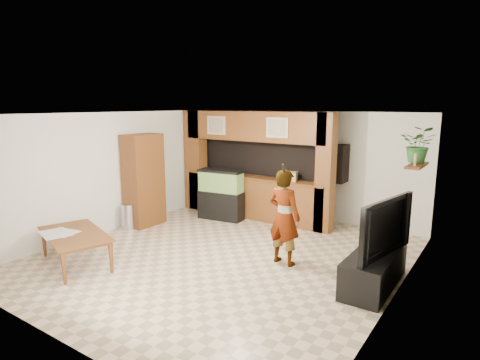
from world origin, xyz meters
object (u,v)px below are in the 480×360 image
Objects in this scene: television at (377,225)px; pantry_cabinet at (144,180)px; person at (284,217)px; dining_table at (74,249)px; aquarium at (221,195)px.

pantry_cabinet is at bearing 98.41° from television.
person is 1.05× the size of dining_table.
person is at bearing 54.37° from dining_table.
pantry_cabinet reaches higher than aquarium.
pantry_cabinet is 5.36m from television.
person is (3.77, -0.26, -0.21)m from pantry_cabinet.
aquarium is 0.81× the size of television.
person is at bearing 100.84° from television.
pantry_cabinet is at bearing 127.45° from dining_table.
dining_table is (-4.57, -2.09, -0.69)m from television.
dining_table is at bearing -71.76° from pantry_cabinet.
aquarium is 3.75m from dining_table.
television is 1.58m from person.
aquarium is (1.20, 1.35, -0.46)m from pantry_cabinet.
television is 5.08m from dining_table.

